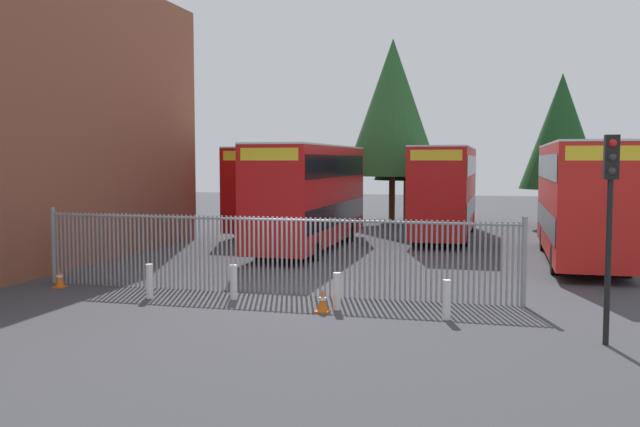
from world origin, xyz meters
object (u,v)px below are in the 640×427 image
(double_decker_bus_behind_fence_right, at_px, (445,188))
(traffic_light_kerbside, at_px, (610,200))
(double_decker_bus_far_back, at_px, (281,186))
(bollard_far_right, at_px, (447,300))
(traffic_cone_mid_forecourt, at_px, (323,301))
(bollard_near_right, at_px, (337,291))
(bollard_near_left, at_px, (149,281))
(double_decker_bus_behind_fence_left, at_px, (310,192))
(double_decker_bus_near_gate, at_px, (581,197))
(traffic_cone_by_gate, at_px, (60,278))
(bollard_center_front, at_px, (234,282))

(double_decker_bus_behind_fence_right, relative_size, traffic_light_kerbside, 2.51)
(double_decker_bus_far_back, height_order, traffic_light_kerbside, double_decker_bus_far_back)
(bollard_far_right, distance_m, traffic_light_kerbside, 4.45)
(traffic_cone_mid_forecourt, bearing_deg, bollard_near_right, 53.40)
(bollard_near_left, xyz_separation_m, traffic_cone_mid_forecourt, (5.04, -0.51, -0.19))
(double_decker_bus_behind_fence_left, xyz_separation_m, bollard_near_left, (-1.46, -11.37, -1.95))
(double_decker_bus_near_gate, xyz_separation_m, bollard_near_right, (-6.89, -10.47, -1.95))
(double_decker_bus_near_gate, xyz_separation_m, double_decker_bus_behind_fence_left, (-10.75, 1.03, 0.00))
(bollard_near_right, height_order, traffic_cone_by_gate, bollard_near_right)
(double_decker_bus_behind_fence_left, height_order, traffic_cone_by_gate, double_decker_bus_behind_fence_left)
(double_decker_bus_near_gate, bearing_deg, traffic_cone_mid_forecourt, -123.46)
(bollard_center_front, height_order, traffic_cone_mid_forecourt, bollard_center_front)
(bollard_far_right, bearing_deg, traffic_cone_by_gate, 173.51)
(double_decker_bus_behind_fence_right, height_order, traffic_cone_by_gate, double_decker_bus_behind_fence_right)
(bollard_near_left, relative_size, traffic_cone_mid_forecourt, 1.61)
(double_decker_bus_far_back, distance_m, bollard_near_right, 20.20)
(traffic_light_kerbside, bearing_deg, traffic_cone_by_gate, 169.21)
(double_decker_bus_near_gate, distance_m, double_decker_bus_behind_fence_left, 10.80)
(double_decker_bus_far_back, xyz_separation_m, traffic_cone_mid_forecourt, (7.19, -19.04, -2.13))
(double_decker_bus_behind_fence_right, xyz_separation_m, double_decker_bus_far_back, (-8.85, 1.26, 0.00))
(double_decker_bus_behind_fence_right, bearing_deg, traffic_light_kerbside, -76.23)
(double_decker_bus_behind_fence_left, height_order, bollard_center_front, double_decker_bus_behind_fence_left)
(double_decker_bus_behind_fence_left, bearing_deg, double_decker_bus_near_gate, -5.47)
(double_decker_bus_near_gate, distance_m, double_decker_bus_behind_fence_right, 8.86)
(bollard_near_left, xyz_separation_m, bollard_center_front, (2.30, 0.44, 0.00))
(double_decker_bus_behind_fence_left, distance_m, traffic_cone_mid_forecourt, 12.59)
(double_decker_bus_behind_fence_left, xyz_separation_m, traffic_cone_mid_forecourt, (3.58, -11.88, -2.13))
(traffic_cone_mid_forecourt, bearing_deg, bollard_far_right, -0.17)
(bollard_near_left, bearing_deg, bollard_far_right, -3.70)
(double_decker_bus_near_gate, height_order, double_decker_bus_behind_fence_right, same)
(double_decker_bus_behind_fence_right, bearing_deg, bollard_near_right, -94.55)
(bollard_near_right, distance_m, traffic_cone_by_gate, 8.75)
(double_decker_bus_far_back, bearing_deg, bollard_center_front, -76.20)
(traffic_cone_by_gate, bearing_deg, traffic_cone_mid_forecourt, -8.75)
(double_decker_bus_behind_fence_right, distance_m, bollard_far_right, 17.95)
(bollard_near_left, distance_m, traffic_cone_mid_forecourt, 5.07)
(double_decker_bus_behind_fence_right, distance_m, traffic_cone_by_gate, 19.45)
(bollard_center_front, height_order, traffic_cone_by_gate, bollard_center_front)
(double_decker_bus_near_gate, distance_m, bollard_near_right, 12.69)
(double_decker_bus_behind_fence_left, height_order, double_decker_bus_far_back, same)
(bollard_near_left, bearing_deg, bollard_near_right, -1.49)
(double_decker_bus_behind_fence_right, distance_m, traffic_cone_mid_forecourt, 17.99)
(traffic_cone_mid_forecourt, bearing_deg, double_decker_bus_behind_fence_right, 84.65)
(double_decker_bus_near_gate, relative_size, traffic_cone_mid_forecourt, 18.32)
(bollard_far_right, height_order, traffic_cone_by_gate, bollard_far_right)
(double_decker_bus_near_gate, relative_size, bollard_near_left, 11.38)
(bollard_near_left, relative_size, bollard_near_right, 1.00)
(double_decker_bus_behind_fence_left, relative_size, bollard_near_right, 11.38)
(bollard_near_right, height_order, traffic_light_kerbside, traffic_light_kerbside)
(double_decker_bus_behind_fence_left, height_order, bollard_far_right, double_decker_bus_behind_fence_left)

